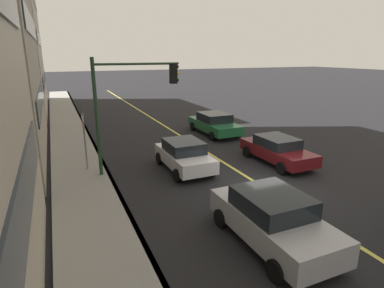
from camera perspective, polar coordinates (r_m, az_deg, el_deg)
name	(u,v)px	position (r m, az deg, el deg)	size (l,w,h in m)	color
ground	(262,187)	(13.76, 12.59, -7.52)	(200.00, 200.00, 0.00)	black
sidewalk_slab	(93,218)	(11.42, -17.53, -12.61)	(80.00, 2.50, 0.15)	gray
curb_edge	(127,211)	(11.55, -11.65, -11.80)	(80.00, 0.16, 0.15)	slate
lane_stripe_center	(262,186)	(13.76, 12.60, -7.50)	(80.00, 0.16, 0.01)	#D8CC4C
car_white	(184,155)	(15.09, -1.42, -1.98)	(3.85, 1.91, 1.44)	silver
car_silver	(272,218)	(9.70, 14.33, -12.88)	(4.25, 2.08, 1.56)	#A8AAB2
car_maroon	(277,149)	(16.64, 15.12, -0.95)	(4.34, 1.89, 1.36)	#591116
car_green	(214,123)	(22.03, 4.06, 3.74)	(4.73, 2.11, 1.46)	#1E6038
traffic_light_mast	(131,95)	(14.32, -11.01, 8.61)	(0.28, 3.89, 5.28)	#1E3823
street_sign_post	(85,138)	(15.39, -18.85, 1.01)	(0.60, 0.08, 2.79)	slate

